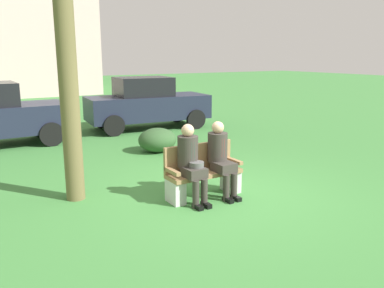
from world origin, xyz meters
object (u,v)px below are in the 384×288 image
park_bench (203,174)px  shrub_near_bench (157,140)px  seated_man_left (191,160)px  seated_man_right (220,155)px  parked_car_far (147,103)px

park_bench → shrub_near_bench: bearing=76.8°
seated_man_left → seated_man_right: size_ratio=1.01×
park_bench → seated_man_right: seated_man_right is taller
seated_man_left → seated_man_right: bearing=0.5°
park_bench → seated_man_left: seated_man_left is taller
park_bench → seated_man_left: size_ratio=1.03×
seated_man_right → shrub_near_bench: (0.49, 3.40, -0.42)m
park_bench → seated_man_right: size_ratio=1.03×
shrub_near_bench → seated_man_left: bearing=-107.6°
park_bench → seated_man_left: 0.47m
park_bench → shrub_near_bench: park_bench is taller
seated_man_left → shrub_near_bench: size_ratio=1.34×
seated_man_left → parked_car_far: bearing=70.9°
seated_man_left → seated_man_right: 0.59m
seated_man_left → seated_man_right: (0.59, 0.01, -0.00)m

